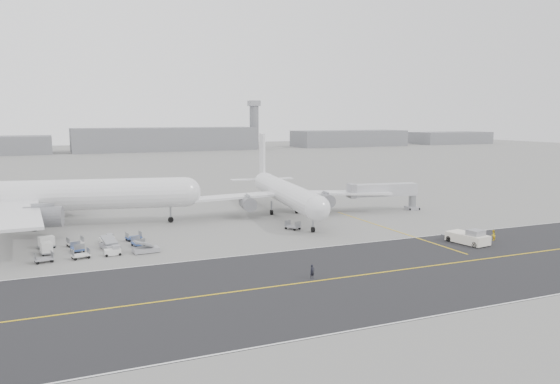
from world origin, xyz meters
name	(u,v)px	position (x,y,z in m)	size (l,w,h in m)	color
ground	(247,251)	(0.00, 0.00, 0.00)	(700.00, 700.00, 0.00)	gray
taxiway	(332,279)	(5.02, -17.98, 0.01)	(220.00, 59.00, 0.03)	#252527
horizon_buildings	(150,151)	(30.00, 260.00, 0.00)	(520.00, 28.00, 28.00)	gray
control_tower	(254,123)	(100.00, 265.00, 16.25)	(7.00, 7.00, 31.25)	gray
airliner_a	(40,196)	(-29.46, 32.72, 5.98)	(59.55, 58.34, 20.77)	white
airliner_b	(284,192)	(18.30, 27.54, 4.78)	(47.02, 47.84, 16.56)	white
pushback_tug	(469,238)	(35.07, -9.46, 1.04)	(4.26, 9.03, 2.54)	white
jet_bridge	(384,191)	(40.14, 22.82, 4.34)	(16.69, 5.71, 6.22)	gray
gse_cluster	(94,250)	(-21.80, 9.95, 0.00)	(21.62, 16.38, 1.94)	#949499
stray_dolly	(293,229)	(13.32, 12.31, 0.00)	(1.66, 2.70, 1.66)	silver
ground_crew_a	(312,272)	(2.82, -16.83, 0.93)	(0.68, 0.44, 1.86)	black
ground_crew_b	(493,235)	(40.56, -9.23, 0.91)	(0.88, 0.69, 1.81)	yellow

